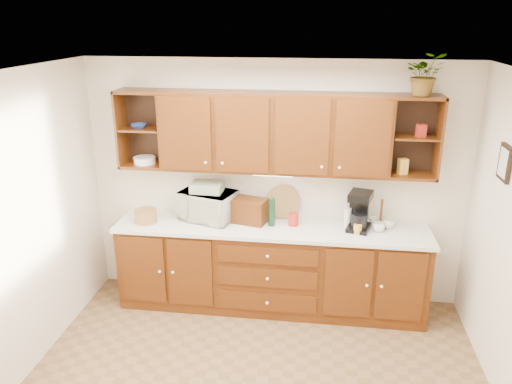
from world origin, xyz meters
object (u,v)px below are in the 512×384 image
(coffee_maker, at_px, (359,211))
(potted_plant, at_px, (425,74))
(bread_box, at_px, (249,211))
(microwave, at_px, (208,205))

(coffee_maker, relative_size, potted_plant, 1.01)
(bread_box, bearing_deg, coffee_maker, 13.54)
(microwave, xyz_separation_m, bread_box, (0.45, -0.02, -0.03))
(bread_box, height_order, potted_plant, potted_plant)
(bread_box, height_order, coffee_maker, coffee_maker)
(bread_box, relative_size, potted_plant, 0.93)
(bread_box, relative_size, coffee_maker, 0.92)
(coffee_maker, xyz_separation_m, potted_plant, (0.50, 0.04, 1.36))
(microwave, bearing_deg, potted_plant, 16.81)
(coffee_maker, height_order, potted_plant, potted_plant)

